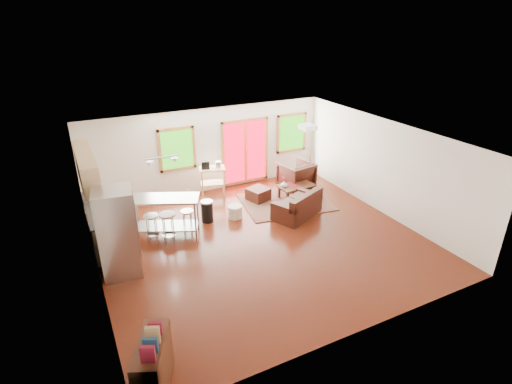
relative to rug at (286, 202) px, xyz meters
name	(u,v)px	position (x,y,z in m)	size (l,w,h in m)	color
floor	(261,241)	(-1.65, -1.61, -0.02)	(7.50, 7.00, 0.02)	#391208
ceiling	(262,139)	(-1.65, -1.61, 2.60)	(7.50, 7.00, 0.02)	white
back_wall	(209,150)	(-1.65, 1.90, 1.29)	(7.50, 0.02, 2.60)	silver
left_wall	(91,228)	(-5.41, -1.61, 1.29)	(0.02, 7.00, 2.60)	silver
right_wall	(384,167)	(2.11, -1.61, 1.29)	(0.02, 7.00, 2.60)	silver
front_wall	(361,273)	(-1.65, -5.12, 1.29)	(7.50, 0.02, 2.60)	silver
window_left	(177,149)	(-2.65, 1.85, 1.49)	(1.10, 0.05, 1.30)	#1F5E0E
french_doors	(245,152)	(-0.45, 1.85, 1.09)	(1.60, 0.05, 2.10)	#C30017
window_right	(292,133)	(1.25, 1.85, 1.49)	(1.10, 0.05, 1.30)	#1F5E0E
rug	(286,202)	(0.00, 0.00, 0.00)	(2.52, 1.94, 0.03)	#4E5B38
loveseat	(298,207)	(-0.15, -0.89, 0.28)	(1.58, 1.28, 0.74)	black
coffee_table	(296,187)	(0.42, 0.15, 0.35)	(1.09, 0.68, 0.42)	#391D10
armchair	(296,174)	(0.81, 0.77, 0.47)	(0.93, 0.87, 0.96)	black
ottoman	(258,194)	(-0.66, 0.52, 0.18)	(0.56, 0.56, 0.38)	black
pouf	(235,212)	(-1.73, -0.19, 0.16)	(0.40, 0.40, 0.35)	beige
vase	(284,183)	(0.05, 0.22, 0.51)	(0.23, 0.24, 0.33)	silver
book	(290,181)	(0.26, 0.25, 0.53)	(0.21, 0.03, 0.28)	maroon
cabinets	(98,208)	(-5.14, 0.09, 0.92)	(0.64, 2.24, 2.30)	tan
refrigerator	(118,233)	(-4.90, -1.42, 0.96)	(0.87, 0.85, 1.94)	#B7BABC
island	(165,210)	(-3.66, -0.34, 0.71)	(1.80, 1.30, 1.06)	#B7BABC
cup	(188,190)	(-2.97, -0.07, 1.00)	(0.13, 0.10, 0.13)	white
bar_stool_a	(151,222)	(-4.04, -0.48, 0.54)	(0.45, 0.45, 0.74)	#B7BABC
bar_stool_b	(168,222)	(-3.70, -0.71, 0.59)	(0.40, 0.40, 0.80)	#B7BABC
bar_stool_c	(187,217)	(-3.16, -0.50, 0.48)	(0.42, 0.42, 0.67)	#B7BABC
trash_can	(207,211)	(-2.48, -0.06, 0.29)	(0.41, 0.41, 0.60)	black
kitchen_cart	(211,172)	(-1.78, 1.41, 0.77)	(0.86, 0.67, 1.15)	tan
bookshelf	(153,365)	(-5.00, -4.67, 0.45)	(0.77, 1.07, 1.17)	#391D10
ceiling_flush	(308,127)	(-0.05, -1.01, 2.52)	(0.35, 0.35, 0.12)	white
pendant_light	(162,162)	(-3.55, -0.11, 1.89)	(0.80, 0.18, 0.79)	gray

